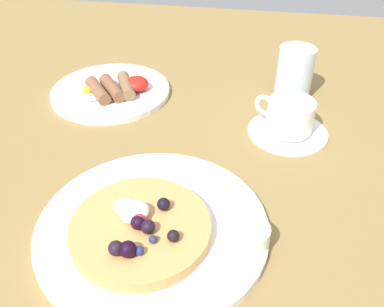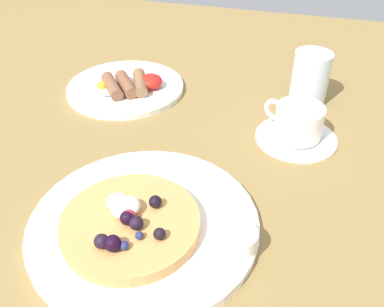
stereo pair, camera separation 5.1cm
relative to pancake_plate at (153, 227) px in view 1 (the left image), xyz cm
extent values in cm
cube|color=olive|center=(-0.99, 12.13, -2.14)|extent=(168.73, 155.41, 3.00)
cylinder|color=white|center=(0.00, 0.00, 0.00)|extent=(29.96, 29.96, 1.29)
cylinder|color=tan|center=(-0.62, -1.85, 1.50)|extent=(17.58, 17.58, 1.71)
sphere|color=navy|center=(0.19, -6.35, 2.91)|extent=(1.13, 1.13, 1.13)
sphere|color=black|center=(-1.14, -2.49, 3.26)|extent=(1.83, 1.83, 1.83)
sphere|color=#C9293F|center=(-1.39, -2.20, 3.25)|extent=(1.79, 1.79, 1.79)
sphere|color=black|center=(-0.54, -6.71, 3.35)|extent=(2.00, 2.00, 2.00)
sphere|color=black|center=(-2.40, -6.71, 3.24)|extent=(1.78, 1.78, 1.78)
sphere|color=black|center=(1.31, 1.18, 3.19)|extent=(1.68, 1.68, 1.68)
sphere|color=red|center=(-2.15, -1.81, 3.01)|extent=(1.32, 1.32, 1.32)
sphere|color=black|center=(3.58, -3.70, 3.09)|extent=(1.48, 1.48, 1.48)
sphere|color=navy|center=(1.30, -4.41, 2.86)|extent=(1.02, 1.02, 1.02)
sphere|color=black|center=(0.36, -2.96, 3.23)|extent=(1.77, 1.77, 1.77)
ellipsoid|color=white|center=(-1.74, -0.70, 3.34)|extent=(3.32, 3.32, 1.99)
ellipsoid|color=white|center=(-3.45, -0.10, 3.18)|extent=(2.79, 2.79, 1.67)
ellipsoid|color=white|center=(-2.36, -1.29, 3.12)|extent=(2.57, 2.57, 1.54)
cylinder|color=white|center=(12.54, -1.06, 1.95)|extent=(4.60, 4.60, 2.61)
cylinder|color=brown|center=(12.54, -1.06, 2.47)|extent=(3.77, 3.77, 0.31)
cylinder|color=white|center=(-17.08, 33.95, -0.10)|extent=(23.38, 23.38, 1.08)
cylinder|color=brown|center=(-13.67, 33.67, 1.65)|extent=(5.77, 8.62, 2.41)
cylinder|color=brown|center=(-16.04, 32.24, 1.65)|extent=(7.05, 8.12, 2.41)
cylinder|color=brown|center=(-18.41, 30.81, 1.65)|extent=(7.10, 8.08, 2.41)
ellipsoid|color=white|center=(-20.67, 30.96, 0.74)|extent=(7.46, 6.34, 0.60)
sphere|color=yellow|center=(-20.67, 30.96, 1.24)|extent=(2.00, 2.00, 2.00)
ellipsoid|color=red|center=(-11.85, 34.51, 1.76)|extent=(4.80, 4.80, 2.64)
cylinder|color=white|center=(17.53, 25.79, -0.23)|extent=(13.67, 13.67, 0.83)
cylinder|color=white|center=(17.53, 25.79, 2.90)|extent=(7.90, 7.90, 5.42)
torus|color=white|center=(13.14, 28.09, 3.17)|extent=(3.77, 2.48, 3.83)
cylinder|color=#A07750|center=(17.53, 25.79, 4.63)|extent=(6.72, 6.72, 0.43)
cylinder|color=silver|center=(18.37, 39.22, 4.34)|extent=(6.89, 6.89, 9.97)
camera|label=1|loc=(11.27, -35.58, 40.06)|focal=38.84mm
camera|label=2|loc=(16.25, -34.45, 40.06)|focal=38.84mm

